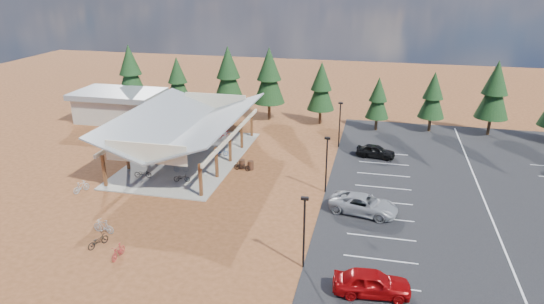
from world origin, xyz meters
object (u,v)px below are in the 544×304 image
at_px(bike_0, 143,173).
at_px(bike_2, 170,140).
at_px(bike_pavilion, 186,123).
at_px(car_0, 372,283).
at_px(lamp_post_2, 340,122).
at_px(bike_13, 104,226).
at_px(bike_1, 172,160).
at_px(bike_3, 190,130).
at_px(trash_bin_0, 251,165).
at_px(bike_7, 224,134).
at_px(bike_16, 242,166).
at_px(bike_4, 182,178).
at_px(bike_11, 118,251).
at_px(car_4, 376,151).
at_px(bike_9, 81,187).
at_px(outbuilding, 119,105).
at_px(car_2, 364,204).
at_px(lamp_post_0, 304,227).
at_px(bike_6, 221,152).
at_px(bike_12, 98,241).
at_px(lamp_post_1, 327,161).
at_px(bike_5, 181,167).
at_px(trash_bin_1, 242,164).

xyz_separation_m(bike_0, bike_2, (-1.44, 9.30, 0.04)).
relative_size(bike_pavilion, car_0, 4.14).
relative_size(lamp_post_2, bike_13, 2.84).
relative_size(bike_1, bike_13, 0.84).
bearing_deg(bike_3, trash_bin_0, -129.16).
height_order(bike_7, bike_16, bike_7).
distance_m(bike_2, bike_4, 10.83).
bearing_deg(bike_2, bike_1, -152.70).
distance_m(lamp_post_2, bike_2, 19.13).
distance_m(lamp_post_2, bike_11, 28.71).
relative_size(bike_pavilion, car_4, 4.84).
distance_m(bike_9, bike_11, 12.33).
distance_m(outbuilding, bike_0, 20.68).
bearing_deg(bike_11, car_0, 0.73).
bearing_deg(car_2, bike_1, 83.92).
distance_m(lamp_post_0, bike_0, 20.60).
bearing_deg(bike_6, bike_11, 167.45).
bearing_deg(lamp_post_0, trash_bin_0, 116.87).
distance_m(bike_12, car_2, 20.43).
xyz_separation_m(lamp_post_1, bike_1, (-15.89, 2.76, -2.42)).
bearing_deg(lamp_post_0, car_4, 79.25).
relative_size(lamp_post_1, bike_13, 2.84).
height_order(bike_7, car_0, car_0).
bearing_deg(bike_11, outbuilding, 120.50).
xyz_separation_m(outbuilding, bike_5, (14.79, -14.78, -1.48)).
bearing_deg(bike_11, lamp_post_2, 65.53).
xyz_separation_m(bike_0, bike_5, (2.97, 2.13, 0.01)).
bearing_deg(car_0, trash_bin_1, 31.40).
xyz_separation_m(lamp_post_0, lamp_post_1, (0.00, 12.00, 0.00)).
xyz_separation_m(bike_16, car_4, (12.70, 6.57, 0.26)).
distance_m(bike_1, bike_13, 13.66).
height_order(bike_5, car_0, car_0).
bearing_deg(trash_bin_1, bike_13, -114.22).
bearing_deg(bike_5, bike_16, -81.74).
relative_size(bike_3, car_4, 0.40).
height_order(bike_0, car_4, car_4).
distance_m(lamp_post_0, bike_5, 19.56).
distance_m(bike_pavilion, bike_4, 7.08).
bearing_deg(trash_bin_1, lamp_post_1, -22.52).
height_order(bike_0, bike_16, bike_0).
xyz_separation_m(trash_bin_1, bike_9, (-12.34, -8.52, 0.05)).
bearing_deg(bike_0, bike_3, -4.15).
distance_m(bike_4, bike_11, 12.75).
bearing_deg(bike_pavilion, bike_6, 21.15).
height_order(bike_6, bike_7, bike_7).
xyz_separation_m(lamp_post_2, car_4, (4.11, -2.38, -2.25)).
xyz_separation_m(bike_4, bike_12, (-1.45, -11.73, -0.04)).
bearing_deg(bike_3, bike_12, -169.81).
distance_m(bike_2, bike_9, 13.51).
distance_m(bike_3, bike_9, 17.74).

